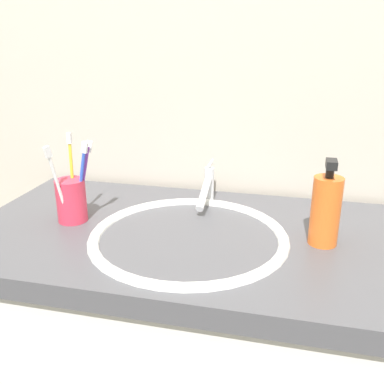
% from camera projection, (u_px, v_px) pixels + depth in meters
% --- Properties ---
extents(tiled_wall_back, '(2.21, 0.04, 2.40)m').
position_uv_depth(tiled_wall_back, '(225.00, 73.00, 1.09)').
color(tiled_wall_back, beige).
rests_on(tiled_wall_back, ground).
extents(sink_basin, '(0.42, 0.42, 0.12)m').
position_uv_depth(sink_basin, '(189.00, 255.00, 0.90)').
color(sink_basin, white).
rests_on(sink_basin, vanity_counter).
extents(faucet, '(0.02, 0.16, 0.10)m').
position_uv_depth(faucet, '(207.00, 187.00, 1.05)').
color(faucet, silver).
rests_on(faucet, sink_basin).
extents(toothbrush_cup, '(0.07, 0.07, 0.10)m').
position_uv_depth(toothbrush_cup, '(71.00, 200.00, 0.95)').
color(toothbrush_cup, '#D8334C').
rests_on(toothbrush_cup, vanity_counter).
extents(toothbrush_blue, '(0.05, 0.01, 0.18)m').
position_uv_depth(toothbrush_blue, '(81.00, 177.00, 0.92)').
color(toothbrush_blue, blue).
rests_on(toothbrush_blue, toothbrush_cup).
extents(toothbrush_white, '(0.02, 0.05, 0.18)m').
position_uv_depth(toothbrush_white, '(57.00, 181.00, 0.90)').
color(toothbrush_white, white).
rests_on(toothbrush_white, toothbrush_cup).
extents(toothbrush_yellow, '(0.01, 0.03, 0.19)m').
position_uv_depth(toothbrush_yellow, '(72.00, 170.00, 0.95)').
color(toothbrush_yellow, yellow).
rests_on(toothbrush_yellow, toothbrush_cup).
extents(toothbrush_purple, '(0.05, 0.02, 0.18)m').
position_uv_depth(toothbrush_purple, '(85.00, 175.00, 0.94)').
color(toothbrush_purple, purple).
rests_on(toothbrush_purple, toothbrush_cup).
extents(soap_dispenser, '(0.06, 0.06, 0.18)m').
position_uv_depth(soap_dispenser, '(326.00, 210.00, 0.84)').
color(soap_dispenser, orange).
rests_on(soap_dispenser, vanity_counter).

